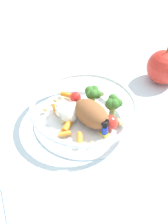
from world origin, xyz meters
The scene contains 4 objects.
ground_plane centered at (0.00, 0.00, 0.00)m, with size 2.40×2.40×0.00m, color silver.
food_container centered at (0.01, -0.01, 0.03)m, with size 0.22×0.22×0.06m.
loose_apple centered at (-0.06, 0.21, 0.04)m, with size 0.08×0.08×0.09m.
folded_napkin centered at (0.18, -0.13, 0.00)m, with size 0.11×0.12×0.01m, color white.
Camera 1 is at (0.42, -0.14, 0.43)m, focal length 46.88 mm.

